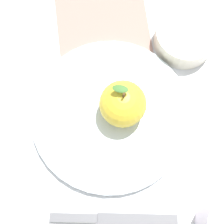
# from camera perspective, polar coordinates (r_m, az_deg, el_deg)

# --- Properties ---
(ground_plane) EXTENTS (2.40, 2.40, 0.00)m
(ground_plane) POSITION_cam_1_polar(r_m,az_deg,el_deg) (0.58, 0.34, -1.75)
(ground_plane) COLOR silver
(dinner_plate) EXTENTS (0.27, 0.27, 0.02)m
(dinner_plate) POSITION_cam_1_polar(r_m,az_deg,el_deg) (0.58, -0.00, -0.26)
(dinner_plate) COLOR silver
(dinner_plate) RESTS_ON ground_plane
(apple) EXTENTS (0.08, 0.08, 0.09)m
(apple) POSITION_cam_1_polar(r_m,az_deg,el_deg) (0.54, 1.84, 1.37)
(apple) COLOR gold
(apple) RESTS_ON dinner_plate
(side_bowl) EXTENTS (0.11, 0.11, 0.04)m
(side_bowl) POSITION_cam_1_polar(r_m,az_deg,el_deg) (0.63, 12.27, 12.43)
(side_bowl) COLOR silver
(side_bowl) RESTS_ON ground_plane
(knife) EXTENTS (0.12, 0.18, 0.01)m
(knife) POSITION_cam_1_polar(r_m,az_deg,el_deg) (0.57, -1.71, -17.49)
(knife) COLOR #59595E
(knife) RESTS_ON ground_plane
(linen_napkin) EXTENTS (0.19, 0.21, 0.00)m
(linen_napkin) POSITION_cam_1_polar(r_m,az_deg,el_deg) (0.65, -1.54, 14.27)
(linen_napkin) COLOR gray
(linen_napkin) RESTS_ON ground_plane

